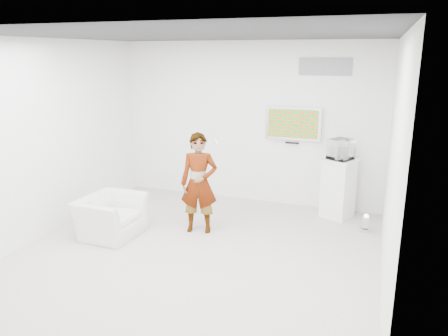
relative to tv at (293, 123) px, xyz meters
The scene contains 10 objects.
room 2.59m from the tv, 109.13° to the right, with size 5.01×5.01×3.00m.
tv is the anchor object (origin of this frame).
logo_decal 1.12m from the tv, ahead, with size 0.90×0.02×0.30m, color gray.
person 2.19m from the tv, 123.25° to the right, with size 0.58×0.38×1.60m, color silver.
armchair 3.56m from the tv, 135.44° to the right, with size 0.95×0.83×0.62m, color silver.
pedestal 1.40m from the tv, 20.31° to the right, with size 0.50×0.50×1.03m, color white.
floor_uplight 2.16m from the tv, 31.52° to the right, with size 0.18×0.18×0.28m, color silver.
vitrine 1.01m from the tv, 20.31° to the right, with size 0.35×0.35×0.35m, color white.
console 1.03m from the tv, 20.31° to the right, with size 0.05×0.16×0.22m, color white.
wii_remote 1.77m from the tv, 121.20° to the right, with size 0.04×0.15×0.04m, color white.
Camera 1 is at (2.31, -5.31, 2.79)m, focal length 35.00 mm.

